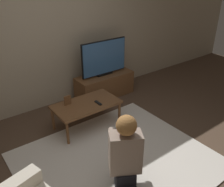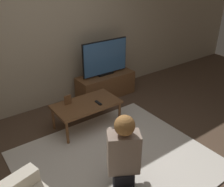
% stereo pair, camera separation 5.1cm
% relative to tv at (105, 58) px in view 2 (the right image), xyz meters
% --- Properties ---
extents(ground_plane, '(10.00, 10.00, 0.00)m').
position_rel_tv_xyz_m(ground_plane, '(-0.93, -1.59, -0.77)').
color(ground_plane, brown).
extents(wall_back, '(10.00, 0.06, 2.60)m').
position_rel_tv_xyz_m(wall_back, '(-0.93, 0.34, 0.53)').
color(wall_back, tan).
rests_on(wall_back, ground_plane).
extents(rug, '(2.32, 2.04, 0.02)m').
position_rel_tv_xyz_m(rug, '(-0.93, -1.59, -0.76)').
color(rug, silver).
rests_on(rug, ground_plane).
extents(tv_stand, '(1.11, 0.42, 0.44)m').
position_rel_tv_xyz_m(tv_stand, '(0.00, -0.00, -0.55)').
color(tv_stand, brown).
rests_on(tv_stand, ground_plane).
extents(tv, '(0.93, 0.08, 0.65)m').
position_rel_tv_xyz_m(tv, '(0.00, 0.00, 0.00)').
color(tv, black).
rests_on(tv, tv_stand).
extents(coffee_table, '(0.99, 0.55, 0.40)m').
position_rel_tv_xyz_m(coffee_table, '(-0.82, -0.68, -0.41)').
color(coffee_table, brown).
rests_on(coffee_table, ground_plane).
extents(person_kneeling, '(0.63, 0.85, 0.94)m').
position_rel_tv_xyz_m(person_kneeling, '(-1.14, -1.99, -0.28)').
color(person_kneeling, black).
rests_on(person_kneeling, rug).
extents(picture_frame, '(0.11, 0.01, 0.15)m').
position_rel_tv_xyz_m(picture_frame, '(-1.06, -0.55, -0.29)').
color(picture_frame, brown).
rests_on(picture_frame, coffee_table).
extents(remote, '(0.04, 0.15, 0.02)m').
position_rel_tv_xyz_m(remote, '(-0.67, -0.79, -0.36)').
color(remote, black).
rests_on(remote, coffee_table).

